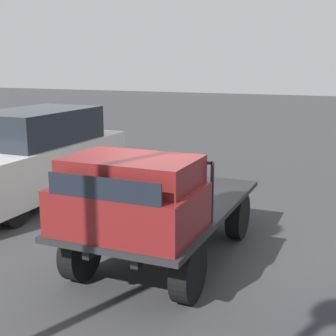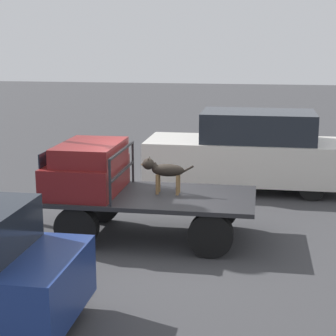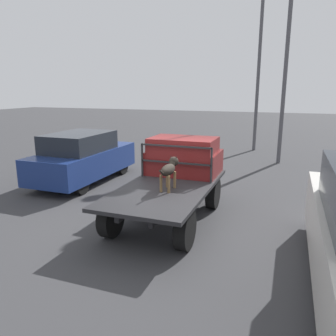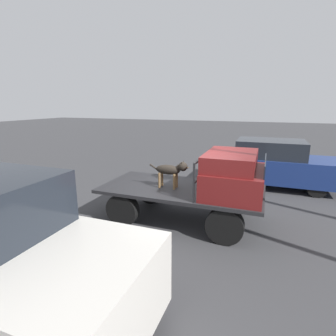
{
  "view_description": "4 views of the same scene",
  "coord_description": "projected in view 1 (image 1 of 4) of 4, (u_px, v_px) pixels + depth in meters",
  "views": [
    {
      "loc": [
        6.39,
        2.74,
        2.99
      ],
      "look_at": [
        -0.31,
        -0.12,
        1.36
      ],
      "focal_mm": 50.0,
      "sensor_mm": 36.0,
      "label": 1
    },
    {
      "loc": [
        -2.01,
        10.08,
        3.71
      ],
      "look_at": [
        -0.31,
        -0.12,
        1.36
      ],
      "focal_mm": 60.0,
      "sensor_mm": 36.0,
      "label": 2
    },
    {
      "loc": [
        -6.8,
        -2.53,
        3.02
      ],
      "look_at": [
        -0.31,
        -0.12,
        1.36
      ],
      "focal_mm": 35.0,
      "sensor_mm": 36.0,
      "label": 3
    },
    {
      "loc": [
        1.88,
        -5.93,
        2.88
      ],
      "look_at": [
        -0.31,
        -0.12,
        1.36
      ],
      "focal_mm": 28.0,
      "sensor_mm": 36.0,
      "label": 4
    }
  ],
  "objects": [
    {
      "name": "flatbed_truck",
      "position": [
        168.0,
        219.0,
        7.3
      ],
      "size": [
        3.93,
        1.94,
        0.86
      ],
      "color": "black",
      "rests_on": "ground"
    },
    {
      "name": "ground_plane",
      "position": [
        168.0,
        256.0,
        7.44
      ],
      "size": [
        80.0,
        80.0,
        0.0
      ],
      "primitive_type": "plane",
      "color": "#38383A"
    },
    {
      "name": "truck_cab",
      "position": [
        130.0,
        196.0,
        6.04
      ],
      "size": [
        1.3,
        1.82,
        0.96
      ],
      "color": "maroon",
      "rests_on": "flatbed_truck"
    },
    {
      "name": "truck_headboard",
      "position": [
        152.0,
        176.0,
        6.63
      ],
      "size": [
        0.04,
        1.82,
        0.85
      ],
      "color": "#232326",
      "rests_on": "flatbed_truck"
    },
    {
      "name": "dog",
      "position": [
        166.0,
        172.0,
        7.39
      ],
      "size": [
        1.03,
        0.24,
        0.71
      ],
      "rotation": [
        0.0,
        0.0,
        0.29
      ],
      "color": "brown",
      "rests_on": "flatbed_truck"
    },
    {
      "name": "parked_pickup_far",
      "position": [
        35.0,
        157.0,
        10.32
      ],
      "size": [
        5.06,
        1.87,
        2.0
      ],
      "rotation": [
        0.0,
        0.0,
        -0.03
      ],
      "color": "black",
      "rests_on": "ground"
    }
  ]
}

